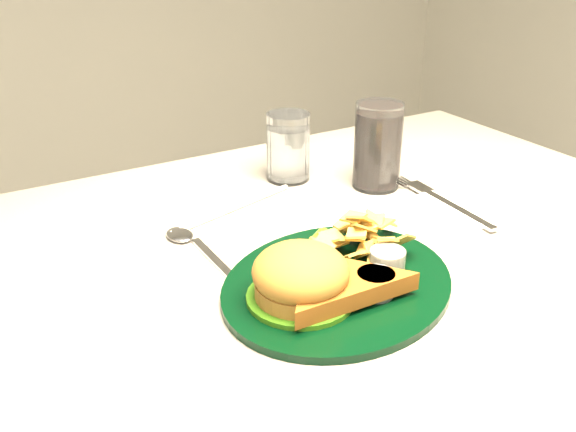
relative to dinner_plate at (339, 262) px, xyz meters
name	(u,v)px	position (x,y,z in m)	size (l,w,h in m)	color
dinner_plate	(339,262)	(0.00, 0.00, 0.00)	(0.30, 0.25, 0.07)	black
water_glass	(288,147)	(0.12, 0.32, 0.02)	(0.07, 0.07, 0.11)	white
cola_glass	(378,146)	(0.22, 0.22, 0.03)	(0.07, 0.07, 0.14)	black
fork_napkin	(454,207)	(0.26, 0.09, -0.03)	(0.14, 0.19, 0.01)	white
spoon	(214,257)	(-0.10, 0.13, -0.03)	(0.04, 0.16, 0.01)	silver
wrapped_straw	(233,209)	(-0.01, 0.25, -0.03)	(0.22, 0.08, 0.01)	silver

